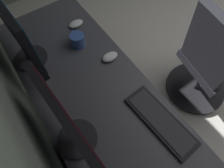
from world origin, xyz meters
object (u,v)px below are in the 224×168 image
Objects in this scene: drawer_pedestal at (116,147)px; keyboard_main at (161,121)px; monitor_primary at (70,126)px; coffee_mug at (78,40)px; mouse_spare at (110,57)px; mouse_main at (76,24)px; office_chair at (208,67)px; monitor_secondary at (12,27)px.

keyboard_main is at bearing -108.72° from drawer_pedestal.
monitor_primary is 3.86× the size of coffee_mug.
keyboard_main is at bearing 178.39° from mouse_spare.
office_chair reaches higher than mouse_main.
monitor_primary is 0.81m from mouse_main.
office_chair reaches higher than mouse_spare.
office_chair is at bearing -124.45° from coffee_mug.
coffee_mug is 1.02m from office_chair.
keyboard_main is 0.49m from mouse_spare.
monitor_primary is 4.81× the size of mouse_spare.
keyboard_main is (-0.77, -0.39, -0.26)m from monitor_secondary.
mouse_main is at bearing -25.12° from coffee_mug.
monitor_primary is 0.56m from mouse_spare.
drawer_pedestal is 0.46m from keyboard_main.
coffee_mug is (-0.07, -0.30, -0.22)m from monitor_secondary.
mouse_spare is at bearing -174.87° from mouse_main.
monitor_secondary reaches higher than monitor_primary.
monitor_primary is at bearing 66.91° from keyboard_main.
drawer_pedestal is 0.94m from office_chair.
monitor_secondary is at bearing 76.69° from coffee_mug.
monitor_secondary reaches higher than office_chair.
keyboard_main is at bearing -113.09° from monitor_primary.
monitor_secondary is 5.34× the size of mouse_main.
mouse_spare reaches higher than keyboard_main.
drawer_pedestal is 5.36× the size of coffee_mug.
monitor_secondary is 0.55m from mouse_spare.
keyboard_main is 4.12× the size of mouse_main.
monitor_secondary is 5.34× the size of mouse_spare.
mouse_spare reaches higher than drawer_pedestal.
monitor_primary is 0.60m from monitor_secondary.
monitor_secondary is (0.60, -0.01, 0.04)m from monitor_primary.
monitor_primary is 1.17× the size of keyboard_main.
office_chair is (0.07, -0.94, 0.11)m from drawer_pedestal.
mouse_main is 0.37m from mouse_spare.
coffee_mug is at bearing 154.88° from mouse_main.
drawer_pedestal is at bearing 94.37° from office_chair.
monitor_primary is 1.22m from office_chair.
drawer_pedestal is at bearing 165.17° from mouse_main.
monitor_secondary is 4.28× the size of coffee_mug.
office_chair is at bearing -119.44° from monitor_secondary.
keyboard_main is 0.71m from coffee_mug.
office_chair is (-0.02, -1.11, -0.50)m from monitor_primary.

